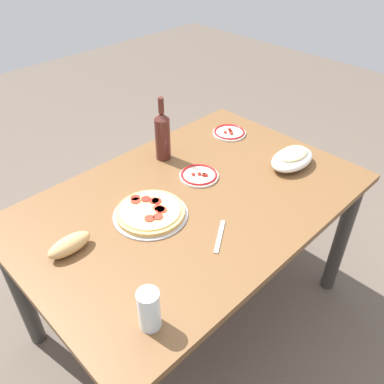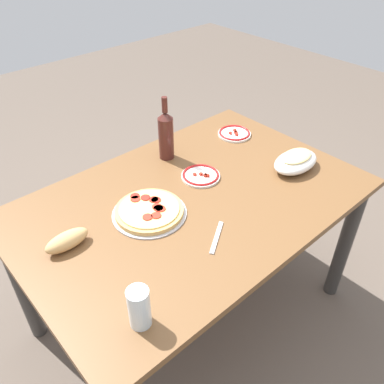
{
  "view_description": "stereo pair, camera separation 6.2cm",
  "coord_description": "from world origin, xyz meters",
  "px_view_note": "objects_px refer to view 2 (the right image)",
  "views": [
    {
      "loc": [
        0.9,
        0.9,
        1.75
      ],
      "look_at": [
        0.0,
        0.0,
        0.78
      ],
      "focal_mm": 36.98,
      "sensor_mm": 36.0,
      "label": 1
    },
    {
      "loc": [
        0.85,
        0.95,
        1.75
      ],
      "look_at": [
        0.0,
        0.0,
        0.78
      ],
      "focal_mm": 36.98,
      "sensor_mm": 36.0,
      "label": 2
    }
  ],
  "objects_px": {
    "pepperoni_pizza": "(149,211)",
    "bread_loaf": "(67,241)",
    "dining_table": "(192,218)",
    "water_glass": "(139,308)",
    "side_plate_near": "(234,133)",
    "baked_pasta_dish": "(296,161)",
    "side_plate_far": "(201,175)",
    "wine_bottle": "(166,134)"
  },
  "relations": [
    {
      "from": "side_plate_near",
      "to": "side_plate_far",
      "type": "height_order",
      "value": "same"
    },
    {
      "from": "pepperoni_pizza",
      "to": "baked_pasta_dish",
      "type": "relative_size",
      "value": 1.21
    },
    {
      "from": "baked_pasta_dish",
      "to": "bread_loaf",
      "type": "relative_size",
      "value": 1.49
    },
    {
      "from": "water_glass",
      "to": "side_plate_far",
      "type": "relative_size",
      "value": 0.81
    },
    {
      "from": "side_plate_far",
      "to": "bread_loaf",
      "type": "bearing_deg",
      "value": 0.05
    },
    {
      "from": "pepperoni_pizza",
      "to": "water_glass",
      "type": "relative_size",
      "value": 2.09
    },
    {
      "from": "baked_pasta_dish",
      "to": "wine_bottle",
      "type": "xyz_separation_m",
      "value": [
        0.37,
        -0.46,
        0.08
      ]
    },
    {
      "from": "baked_pasta_dish",
      "to": "pepperoni_pizza",
      "type": "bearing_deg",
      "value": -15.14
    },
    {
      "from": "baked_pasta_dish",
      "to": "water_glass",
      "type": "distance_m",
      "value": 1.01
    },
    {
      "from": "dining_table",
      "to": "side_plate_near",
      "type": "distance_m",
      "value": 0.58
    },
    {
      "from": "water_glass",
      "to": "side_plate_near",
      "type": "relative_size",
      "value": 0.82
    },
    {
      "from": "bread_loaf",
      "to": "water_glass",
      "type": "bearing_deg",
      "value": 91.25
    },
    {
      "from": "side_plate_near",
      "to": "bread_loaf",
      "type": "relative_size",
      "value": 1.05
    },
    {
      "from": "pepperoni_pizza",
      "to": "wine_bottle",
      "type": "xyz_separation_m",
      "value": [
        -0.31,
        -0.28,
        0.11
      ]
    },
    {
      "from": "pepperoni_pizza",
      "to": "bread_loaf",
      "type": "bearing_deg",
      "value": -8.48
    },
    {
      "from": "wine_bottle",
      "to": "baked_pasta_dish",
      "type": "bearing_deg",
      "value": 128.76
    },
    {
      "from": "dining_table",
      "to": "bread_loaf",
      "type": "xyz_separation_m",
      "value": [
        0.51,
        -0.08,
        0.14
      ]
    },
    {
      "from": "bread_loaf",
      "to": "side_plate_far",
      "type": "bearing_deg",
      "value": -179.95
    },
    {
      "from": "baked_pasta_dish",
      "to": "side_plate_near",
      "type": "height_order",
      "value": "baked_pasta_dish"
    },
    {
      "from": "dining_table",
      "to": "wine_bottle",
      "type": "bearing_deg",
      "value": -111.16
    },
    {
      "from": "wine_bottle",
      "to": "side_plate_near",
      "type": "bearing_deg",
      "value": 170.23
    },
    {
      "from": "water_glass",
      "to": "side_plate_near",
      "type": "bearing_deg",
      "value": -150.2
    },
    {
      "from": "wine_bottle",
      "to": "bread_loaf",
      "type": "bearing_deg",
      "value": 19.85
    },
    {
      "from": "dining_table",
      "to": "side_plate_far",
      "type": "distance_m",
      "value": 0.19
    },
    {
      "from": "dining_table",
      "to": "bread_loaf",
      "type": "relative_size",
      "value": 8.81
    },
    {
      "from": "dining_table",
      "to": "pepperoni_pizza",
      "type": "height_order",
      "value": "pepperoni_pizza"
    },
    {
      "from": "dining_table",
      "to": "water_glass",
      "type": "bearing_deg",
      "value": 33.87
    },
    {
      "from": "side_plate_near",
      "to": "baked_pasta_dish",
      "type": "bearing_deg",
      "value": 86.76
    },
    {
      "from": "pepperoni_pizza",
      "to": "side_plate_far",
      "type": "xyz_separation_m",
      "value": [
        -0.32,
        -0.05,
        -0.01
      ]
    },
    {
      "from": "wine_bottle",
      "to": "side_plate_near",
      "type": "xyz_separation_m",
      "value": [
        -0.39,
        0.07,
        -0.11
      ]
    },
    {
      "from": "pepperoni_pizza",
      "to": "side_plate_far",
      "type": "bearing_deg",
      "value": -171.3
    },
    {
      "from": "side_plate_near",
      "to": "side_plate_far",
      "type": "relative_size",
      "value": 0.99
    },
    {
      "from": "side_plate_far",
      "to": "dining_table",
      "type": "bearing_deg",
      "value": 33.55
    },
    {
      "from": "baked_pasta_dish",
      "to": "water_glass",
      "type": "bearing_deg",
      "value": 10.75
    },
    {
      "from": "side_plate_near",
      "to": "water_glass",
      "type": "bearing_deg",
      "value": 29.8
    },
    {
      "from": "water_glass",
      "to": "side_plate_near",
      "type": "distance_m",
      "value": 1.17
    },
    {
      "from": "dining_table",
      "to": "pepperoni_pizza",
      "type": "distance_m",
      "value": 0.23
    },
    {
      "from": "water_glass",
      "to": "side_plate_far",
      "type": "xyz_separation_m",
      "value": [
        -0.63,
        -0.42,
        -0.06
      ]
    },
    {
      "from": "bread_loaf",
      "to": "side_plate_near",
      "type": "bearing_deg",
      "value": -171.08
    },
    {
      "from": "dining_table",
      "to": "water_glass",
      "type": "distance_m",
      "value": 0.63
    },
    {
      "from": "dining_table",
      "to": "water_glass",
      "type": "xyz_separation_m",
      "value": [
        0.5,
        0.34,
        0.18
      ]
    },
    {
      "from": "side_plate_near",
      "to": "pepperoni_pizza",
      "type": "bearing_deg",
      "value": 16.54
    }
  ]
}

